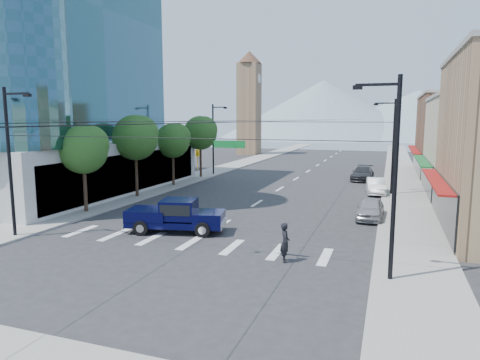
% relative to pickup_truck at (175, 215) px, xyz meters
% --- Properties ---
extents(ground, '(160.00, 160.00, 0.00)m').
position_rel_pickup_truck_xyz_m(ground, '(2.16, -3.39, -1.10)').
color(ground, '#28282B').
rests_on(ground, ground).
extents(sidewalk_left, '(4.00, 120.00, 0.15)m').
position_rel_pickup_truck_xyz_m(sidewalk_left, '(-9.84, 36.61, -1.03)').
color(sidewalk_left, gray).
rests_on(sidewalk_left, ground).
extents(sidewalk_right, '(4.00, 120.00, 0.15)m').
position_rel_pickup_truck_xyz_m(sidewalk_right, '(14.16, 36.61, -1.03)').
color(sidewalk_right, gray).
rests_on(sidewalk_right, ground).
extents(office_tower, '(29.50, 27.00, 30.00)m').
position_rel_pickup_truck_xyz_m(office_tower, '(-24.10, 10.46, 13.35)').
color(office_tower, '#B7B7B2').
rests_on(office_tower, ground).
extents(shop_far, '(12.00, 18.00, 10.00)m').
position_rel_pickup_truck_xyz_m(shop_far, '(22.16, 36.61, 3.90)').
color(shop_far, brown).
rests_on(shop_far, ground).
extents(clock_tower, '(4.80, 4.80, 20.40)m').
position_rel_pickup_truck_xyz_m(clock_tower, '(-14.34, 58.61, 9.54)').
color(clock_tower, '#8C6B4C').
rests_on(clock_tower, ground).
extents(mountain_left, '(80.00, 80.00, 22.00)m').
position_rel_pickup_truck_xyz_m(mountain_left, '(-12.84, 146.61, 9.90)').
color(mountain_left, gray).
rests_on(mountain_left, ground).
extents(mountain_right, '(90.00, 90.00, 18.00)m').
position_rel_pickup_truck_xyz_m(mountain_right, '(22.16, 156.61, 7.90)').
color(mountain_right, gray).
rests_on(mountain_right, ground).
extents(tree_near, '(3.65, 3.64, 6.71)m').
position_rel_pickup_truck_xyz_m(tree_near, '(-8.91, 2.71, 3.89)').
color(tree_near, black).
rests_on(tree_near, ground).
extents(tree_midnear, '(4.09, 4.09, 7.52)m').
position_rel_pickup_truck_xyz_m(tree_midnear, '(-8.91, 9.71, 4.49)').
color(tree_midnear, black).
rests_on(tree_midnear, ground).
extents(tree_midfar, '(3.65, 3.64, 6.71)m').
position_rel_pickup_truck_xyz_m(tree_midfar, '(-8.91, 16.71, 3.89)').
color(tree_midfar, black).
rests_on(tree_midfar, ground).
extents(tree_far, '(4.09, 4.09, 7.52)m').
position_rel_pickup_truck_xyz_m(tree_far, '(-8.91, 23.71, 4.49)').
color(tree_far, black).
rests_on(tree_far, ground).
extents(signal_rig, '(21.80, 0.20, 9.00)m').
position_rel_pickup_truck_xyz_m(signal_rig, '(2.36, -4.39, 3.54)').
color(signal_rig, black).
rests_on(signal_rig, ground).
extents(lamp_pole_nw, '(2.00, 0.25, 9.00)m').
position_rel_pickup_truck_xyz_m(lamp_pole_nw, '(-8.50, 26.61, 3.84)').
color(lamp_pole_nw, black).
rests_on(lamp_pole_nw, ground).
extents(lamp_pole_ne, '(2.00, 0.25, 9.00)m').
position_rel_pickup_truck_xyz_m(lamp_pole_ne, '(12.83, 18.61, 3.84)').
color(lamp_pole_ne, black).
rests_on(lamp_pole_ne, ground).
extents(pickup_truck, '(6.56, 3.55, 2.11)m').
position_rel_pickup_truck_xyz_m(pickup_truck, '(0.00, 0.00, 0.00)').
color(pickup_truck, black).
rests_on(pickup_truck, ground).
extents(pedestrian, '(0.72, 0.86, 2.01)m').
position_rel_pickup_truck_xyz_m(pedestrian, '(7.93, -3.29, -0.10)').
color(pedestrian, black).
rests_on(pedestrian, ground).
extents(parked_car_near, '(1.93, 4.51, 1.52)m').
position_rel_pickup_truck_xyz_m(parked_car_near, '(11.56, 7.84, -0.34)').
color(parked_car_near, '#A09FA4').
rests_on(parked_car_near, ground).
extents(parked_car_mid, '(2.07, 4.81, 1.54)m').
position_rel_pickup_truck_xyz_m(parked_car_mid, '(11.56, 18.82, -0.33)').
color(parked_car_mid, white).
rests_on(parked_car_mid, ground).
extents(parked_car_far, '(2.58, 5.66, 1.61)m').
position_rel_pickup_truck_xyz_m(parked_car_far, '(9.76, 28.02, -0.30)').
color(parked_car_far, '#2D2D30').
rests_on(parked_car_far, ground).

